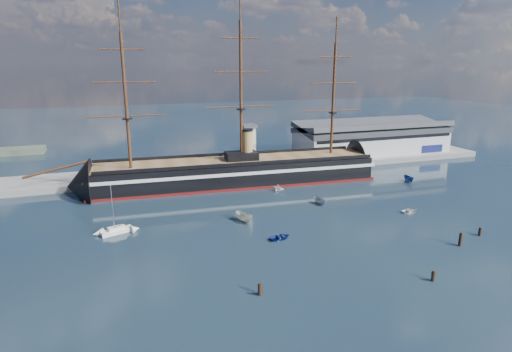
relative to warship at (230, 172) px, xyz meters
name	(u,v)px	position (x,y,z in m)	size (l,w,h in m)	color
ground	(275,200)	(7.40, -20.00, -4.04)	(600.00, 600.00, 0.00)	#14202F
quay	(264,168)	(17.40, 16.00, -4.04)	(180.00, 18.00, 2.00)	slate
warehouse	(372,138)	(65.40, 20.00, 3.95)	(63.00, 21.00, 11.60)	#B7BABC
quay_tower	(249,145)	(10.40, 13.00, 5.72)	(5.00, 5.00, 15.00)	silver
warship	(230,172)	(0.00, 0.00, 0.00)	(113.34, 21.59, 53.94)	black
sailboat	(117,230)	(-35.66, -30.79, -3.30)	(7.56, 4.37, 11.62)	white
motorboat_a	(244,222)	(-5.99, -33.30, -4.04)	(7.01, 2.57, 2.80)	beige
motorboat_b	(280,239)	(-1.63, -46.08, -4.04)	(3.07, 1.23, 1.43)	navy
motorboat_c	(320,204)	(17.79, -27.35, -4.04)	(5.57, 2.04, 2.23)	gray
motorboat_d	(278,191)	(11.66, -12.18, -4.04)	(6.36, 2.76, 2.33)	white
motorboat_e	(410,213)	(36.82, -41.12, -4.04)	(2.87, 1.15, 1.34)	silver
motorboat_f	(409,182)	(55.96, -16.19, -4.04)	(5.95, 2.18, 2.38)	navy
piling_near_left	(260,295)	(-13.69, -66.72, -4.04)	(0.64, 0.64, 2.91)	black
piling_near_mid	(433,281)	(17.20, -72.27, -4.04)	(0.64, 0.64, 2.67)	black
piling_near_right	(460,246)	(33.30, -61.82, -4.04)	(0.64, 0.64, 3.69)	black
piling_far_right	(479,235)	(41.78, -58.84, -4.04)	(0.64, 0.64, 2.66)	black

